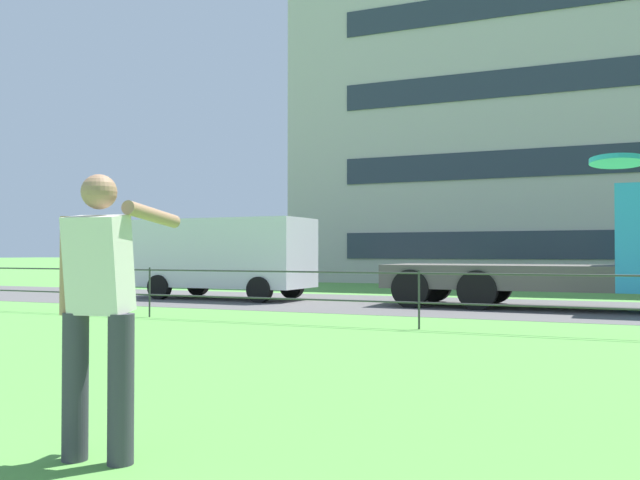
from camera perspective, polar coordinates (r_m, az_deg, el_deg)
The scene contains 6 objects.
street_strip at distance 16.57m, azimuth 12.98°, elevation -5.54°, with size 80.00×6.15×0.01m, color #565454.
park_fence at distance 11.48m, azimuth 8.42°, elevation -4.17°, with size 33.42×0.04×1.00m.
person_thrower at distance 4.40m, azimuth -18.25°, elevation -5.30°, with size 0.51×0.82×1.78m.
frisbee at distance 3.70m, azimuth 23.98°, elevation 6.15°, with size 0.32×0.32×0.05m.
panel_van_left at distance 19.10m, azimuth -8.17°, elevation -1.17°, with size 5.04×2.19×2.24m.
flatbed_truck_far_left at distance 16.38m, azimuth 22.36°, elevation -1.29°, with size 7.35×2.58×2.75m.
Camera 1 is at (2.91, 1.55, 1.29)m, focal length 37.62 mm.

